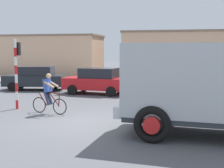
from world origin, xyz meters
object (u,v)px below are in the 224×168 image
traffic_light_pole (17,64)px  car_red_near (35,78)px  truck_foreground (210,83)px  car_white_mid (97,81)px  cyclist (49,94)px

traffic_light_pole → car_red_near: bearing=109.4°
truck_foreground → car_red_near: bearing=138.2°
car_white_mid → car_red_near: bearing=167.7°
car_red_near → car_white_mid: size_ratio=1.01×
truck_foreground → car_red_near: 14.06m
truck_foreground → car_white_mid: size_ratio=1.34×
traffic_light_pole → car_red_near: (-2.26, 6.42, -1.25)m
car_red_near → car_white_mid: 4.72m
cyclist → traffic_light_pole: 2.36m
truck_foreground → cyclist: size_ratio=3.26×
traffic_light_pole → car_white_mid: 6.04m
truck_foreground → cyclist: truck_foreground is taller
truck_foreground → traffic_light_pole: traffic_light_pole is taller
truck_foreground → traffic_light_pole: (-8.20, 2.94, 0.40)m
cyclist → traffic_light_pole: bearing=157.6°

